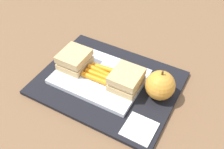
# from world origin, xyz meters

# --- Properties ---
(ground_plane) EXTENTS (2.40, 2.40, 0.00)m
(ground_plane) POSITION_xyz_m (0.00, 0.00, 0.00)
(ground_plane) COLOR brown
(lunchbag_mat) EXTENTS (0.36, 0.28, 0.01)m
(lunchbag_mat) POSITION_xyz_m (0.00, 0.00, 0.01)
(lunchbag_mat) COLOR black
(lunchbag_mat) RESTS_ON ground_plane
(food_tray) EXTENTS (0.23, 0.17, 0.01)m
(food_tray) POSITION_xyz_m (-0.03, 0.00, 0.02)
(food_tray) COLOR white
(food_tray) RESTS_ON lunchbag_mat
(sandwich_half_left) EXTENTS (0.07, 0.08, 0.04)m
(sandwich_half_left) POSITION_xyz_m (-0.10, 0.00, 0.04)
(sandwich_half_left) COLOR tan
(sandwich_half_left) RESTS_ON food_tray
(sandwich_half_right) EXTENTS (0.07, 0.08, 0.04)m
(sandwich_half_right) POSITION_xyz_m (0.05, 0.00, 0.04)
(sandwich_half_right) COLOR tan
(sandwich_half_right) RESTS_ON food_tray
(carrot_sticks_bundle) EXTENTS (0.08, 0.06, 0.02)m
(carrot_sticks_bundle) POSITION_xyz_m (-0.03, -0.00, 0.03)
(carrot_sticks_bundle) COLOR orange
(carrot_sticks_bundle) RESTS_ON food_tray
(apple) EXTENTS (0.07, 0.07, 0.08)m
(apple) POSITION_xyz_m (0.13, 0.02, 0.05)
(apple) COLOR gold
(apple) RESTS_ON lunchbag_mat
(paper_napkin) EXTENTS (0.07, 0.07, 0.00)m
(paper_napkin) POSITION_xyz_m (0.14, -0.09, 0.01)
(paper_napkin) COLOR white
(paper_napkin) RESTS_ON lunchbag_mat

